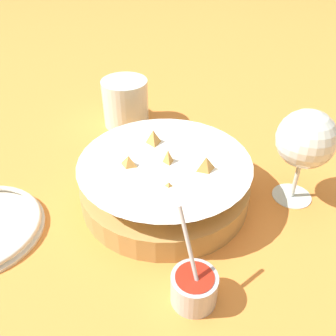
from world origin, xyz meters
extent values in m
plane|color=orange|center=(0.00, 0.00, 0.00)|extent=(4.00, 4.00, 0.00)
cylinder|color=#B2894C|center=(0.00, 0.00, 0.02)|extent=(0.27, 0.27, 0.04)
cone|color=white|center=(0.00, 0.00, 0.04)|extent=(0.27, 0.27, 0.07)
cylinder|color=#3D842D|center=(0.00, 0.00, 0.02)|extent=(0.20, 0.20, 0.01)
pyramid|color=#CC8E42|center=(0.06, -0.01, 0.06)|extent=(0.09, 0.08, 0.07)
pyramid|color=#CC8E42|center=(0.02, 0.05, 0.06)|extent=(0.09, 0.09, 0.06)
pyramid|color=#CC8E42|center=(-0.05, 0.02, 0.05)|extent=(0.08, 0.08, 0.05)
pyramid|color=#CC8E42|center=(-0.05, -0.04, 0.06)|extent=(0.06, 0.07, 0.07)
pyramid|color=#CC8E42|center=(0.00, 0.00, 0.06)|extent=(0.07, 0.06, 0.07)
cylinder|color=#B7B7BC|center=(-0.18, 0.06, 0.02)|extent=(0.06, 0.06, 0.04)
cylinder|color=red|center=(-0.18, 0.06, 0.03)|extent=(0.05, 0.05, 0.03)
cylinder|color=#B7B7BC|center=(-0.17, 0.06, 0.07)|extent=(0.06, 0.01, 0.11)
cylinder|color=silver|center=(-0.10, -0.18, 0.00)|extent=(0.06, 0.06, 0.00)
cylinder|color=silver|center=(-0.10, -0.18, 0.04)|extent=(0.01, 0.01, 0.07)
sphere|color=silver|center=(-0.10, -0.18, 0.11)|extent=(0.09, 0.09, 0.09)
sphere|color=#E5B77F|center=(-0.10, -0.18, 0.10)|extent=(0.06, 0.06, 0.06)
cylinder|color=silver|center=(0.25, -0.04, 0.05)|extent=(0.09, 0.09, 0.10)
cylinder|color=orange|center=(0.25, -0.04, 0.04)|extent=(0.08, 0.08, 0.07)
torus|color=silver|center=(0.31, -0.04, 0.05)|extent=(0.07, 0.01, 0.07)
camera|label=1|loc=(-0.41, 0.22, 0.40)|focal=40.00mm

